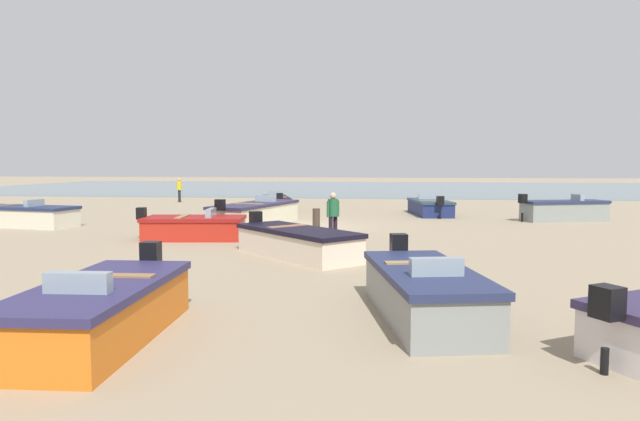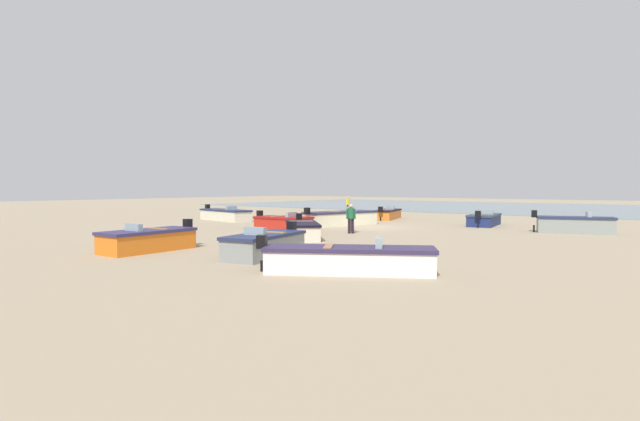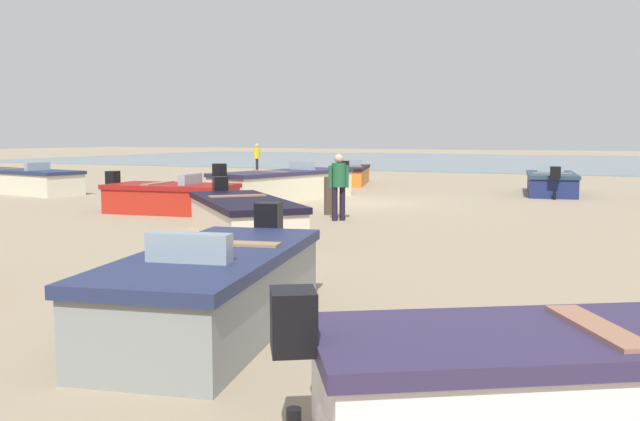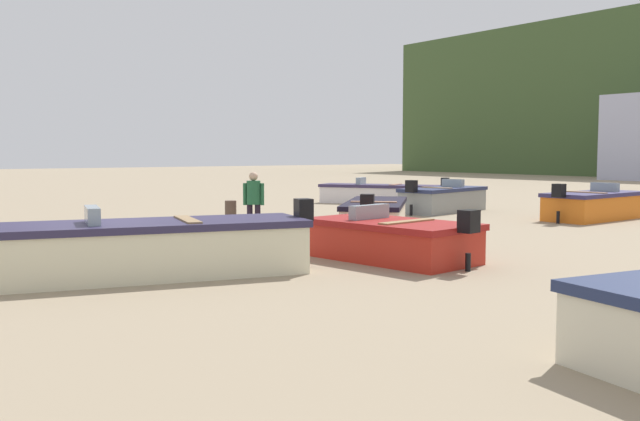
% 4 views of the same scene
% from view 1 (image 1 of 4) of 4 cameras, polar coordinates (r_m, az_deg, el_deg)
% --- Properties ---
extents(ground_plane, '(160.00, 160.00, 0.00)m').
position_cam_1_polar(ground_plane, '(22.98, -0.76, -1.61)').
color(ground_plane, gray).
extents(tidal_water, '(80.00, 36.00, 0.06)m').
position_cam_1_polar(tidal_water, '(58.77, 3.96, 2.34)').
color(tidal_water, slate).
rests_on(tidal_water, ground).
extents(boat_cream_0, '(5.47, 2.43, 1.17)m').
position_cam_1_polar(boat_cream_0, '(26.07, -28.66, -0.48)').
color(boat_cream_0, beige).
rests_on(boat_cream_0, ground).
extents(boat_red_1, '(3.72, 2.12, 1.09)m').
position_cam_1_polar(boat_red_1, '(19.45, -12.81, -1.71)').
color(boat_red_1, '#B42519').
rests_on(boat_red_1, ground).
extents(boat_orange_3, '(2.45, 4.58, 1.08)m').
position_cam_1_polar(boat_orange_3, '(30.72, -4.52, 0.75)').
color(boat_orange_3, orange).
rests_on(boat_orange_3, ground).
extents(boat_grey_4, '(4.16, 2.36, 1.24)m').
position_cam_1_polar(boat_grey_4, '(27.27, 23.76, 0.01)').
color(boat_grey_4, gray).
rests_on(boat_grey_4, ground).
extents(boat_cream_5, '(4.00, 4.06, 1.12)m').
position_cam_1_polar(boat_cream_5, '(15.42, -2.40, -3.27)').
color(boat_cream_5, beige).
rests_on(boat_cream_5, ground).
extents(boat_grey_6, '(2.16, 4.06, 1.18)m').
position_cam_1_polar(boat_grey_6, '(9.48, 10.70, -8.26)').
color(boat_grey_6, gray).
rests_on(boat_grey_6, ground).
extents(boat_navy_7, '(2.18, 4.36, 1.07)m').
position_cam_1_polar(boat_navy_7, '(28.54, 11.23, 0.35)').
color(boat_navy_7, navy).
rests_on(boat_navy_7, ground).
extents(boat_orange_8, '(1.74, 4.02, 1.18)m').
position_cam_1_polar(boat_orange_8, '(8.83, -21.54, -9.52)').
color(boat_orange_8, orange).
rests_on(boat_orange_8, ground).
extents(boat_cream_9, '(2.95, 5.63, 1.25)m').
position_cam_1_polar(boat_cream_9, '(23.43, -6.64, -0.34)').
color(boat_cream_9, beige).
rests_on(boat_cream_9, ground).
extents(mooring_post_near_water, '(0.26, 0.26, 0.99)m').
position_cam_1_polar(mooring_post_near_water, '(19.74, -0.39, -1.22)').
color(mooring_post_near_water, '#45362D').
rests_on(mooring_post_near_water, ground).
extents(beach_walker_foreground, '(0.48, 0.48, 1.62)m').
position_cam_1_polar(beach_walker_foreground, '(18.59, 1.35, -0.18)').
color(beach_walker_foreground, black).
rests_on(beach_walker_foreground, ground).
extents(beach_walker_distant, '(0.47, 0.50, 1.62)m').
position_cam_1_polar(beach_walker_distant, '(38.43, -14.26, 2.27)').
color(beach_walker_distant, black).
rests_on(beach_walker_distant, ground).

